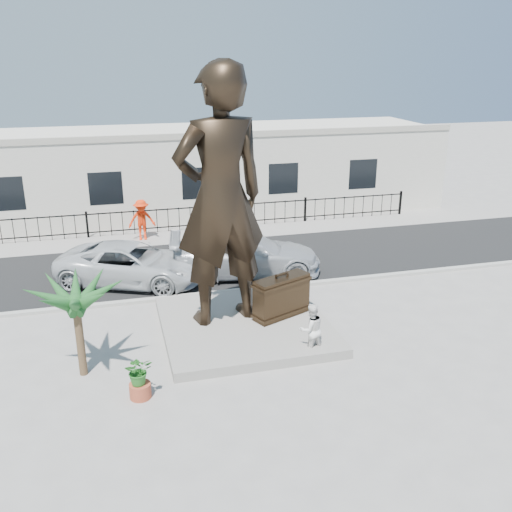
{
  "coord_description": "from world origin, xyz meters",
  "views": [
    {
      "loc": [
        -4.33,
        -14.49,
        8.4
      ],
      "look_at": [
        0.0,
        2.0,
        2.3
      ],
      "focal_mm": 40.0,
      "sensor_mm": 36.0,
      "label": 1
    }
  ],
  "objects": [
    {
      "name": "ground",
      "position": [
        0.0,
        0.0,
        0.0
      ],
      "size": [
        100.0,
        100.0,
        0.0
      ],
      "primitive_type": "plane",
      "color": "#9E9991",
      "rests_on": "ground"
    },
    {
      "name": "street",
      "position": [
        0.0,
        8.0,
        0.01
      ],
      "size": [
        40.0,
        7.0,
        0.01
      ],
      "primitive_type": "cube",
      "color": "black",
      "rests_on": "ground"
    },
    {
      "name": "curb",
      "position": [
        0.0,
        4.5,
        0.06
      ],
      "size": [
        40.0,
        0.25,
        0.12
      ],
      "primitive_type": "cube",
      "color": "#A5A399",
      "rests_on": "ground"
    },
    {
      "name": "far_sidewalk",
      "position": [
        0.0,
        12.0,
        0.01
      ],
      "size": [
        40.0,
        2.5,
        0.02
      ],
      "primitive_type": "cube",
      "color": "#9E9991",
      "rests_on": "ground"
    },
    {
      "name": "plinth",
      "position": [
        -0.5,
        1.5,
        0.15
      ],
      "size": [
        5.2,
        5.2,
        0.3
      ],
      "primitive_type": "cube",
      "color": "gray",
      "rests_on": "ground"
    },
    {
      "name": "fence",
      "position": [
        0.0,
        12.8,
        0.6
      ],
      "size": [
        22.0,
        0.1,
        1.2
      ],
      "primitive_type": "cube",
      "color": "black",
      "rests_on": "ground"
    },
    {
      "name": "building",
      "position": [
        0.0,
        17.0,
        2.2
      ],
      "size": [
        28.0,
        7.0,
        4.4
      ],
      "primitive_type": "cube",
      "color": "silver",
      "rests_on": "ground"
    },
    {
      "name": "statue",
      "position": [
        -1.13,
        1.94,
        4.28
      ],
      "size": [
        3.22,
        2.44,
        7.96
      ],
      "primitive_type": "imported",
      "rotation": [
        0.0,
        0.0,
        3.34
      ],
      "color": "black",
      "rests_on": "plinth"
    },
    {
      "name": "suitcase",
      "position": [
        0.75,
        1.6,
        0.97
      ],
      "size": [
        2.0,
        1.32,
        1.35
      ],
      "primitive_type": "cube",
      "rotation": [
        0.0,
        0.0,
        0.41
      ],
      "color": "#2E2013",
      "rests_on": "plinth"
    },
    {
      "name": "tourist",
      "position": [
        1.01,
        -0.48,
        0.8
      ],
      "size": [
        0.85,
        0.7,
        1.6
      ],
      "primitive_type": "imported",
      "rotation": [
        0.0,
        0.0,
        3.28
      ],
      "color": "white",
      "rests_on": "ground"
    },
    {
      "name": "car_white",
      "position": [
        -3.76,
        6.45,
        0.79
      ],
      "size": [
        6.15,
        4.57,
        1.55
      ],
      "primitive_type": "imported",
      "rotation": [
        0.0,
        0.0,
        1.17
      ],
      "color": "silver",
      "rests_on": "street"
    },
    {
      "name": "car_silver",
      "position": [
        0.69,
        6.2,
        0.87
      ],
      "size": [
        6.21,
        3.26,
        1.72
      ],
      "primitive_type": "imported",
      "rotation": [
        0.0,
        0.0,
        1.42
      ],
      "color": "#B6B8BB",
      "rests_on": "street"
    },
    {
      "name": "worker",
      "position": [
        -2.98,
        11.8,
        0.99
      ],
      "size": [
        1.26,
        0.75,
        1.93
      ],
      "primitive_type": "imported",
      "rotation": [
        0.0,
        0.0,
        0.02
      ],
      "color": "#FE330D",
      "rests_on": "far_sidewalk"
    },
    {
      "name": "palm_tree",
      "position": [
        -5.45,
        0.04,
        0.0
      ],
      "size": [
        1.8,
        1.8,
        3.2
      ],
      "primitive_type": null,
      "color": "#1C4D1E",
      "rests_on": "ground"
    },
    {
      "name": "planter",
      "position": [
        -4.01,
        -1.51,
        0.2
      ],
      "size": [
        0.56,
        0.56,
        0.4
      ],
      "primitive_type": "cylinder",
      "color": "#A8462C",
      "rests_on": "ground"
    },
    {
      "name": "shrub",
      "position": [
        -4.01,
        -1.51,
        0.79
      ],
      "size": [
        0.72,
        0.63,
        0.78
      ],
      "primitive_type": "imported",
      "rotation": [
        0.0,
        0.0,
        0.03
      ],
      "color": "#266A22",
      "rests_on": "planter"
    }
  ]
}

